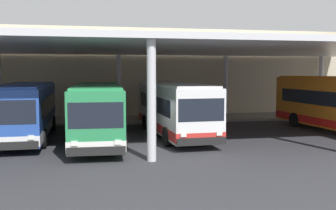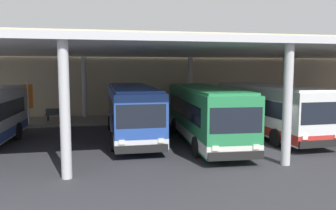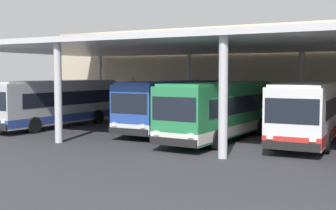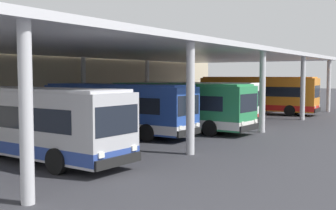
{
  "view_description": "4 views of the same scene",
  "coord_description": "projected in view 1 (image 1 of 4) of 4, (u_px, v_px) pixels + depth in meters",
  "views": [
    {
      "loc": [
        -2.84,
        -19.24,
        3.88
      ],
      "look_at": [
        2.3,
        4.87,
        1.79
      ],
      "focal_mm": 42.43,
      "sensor_mm": 36.0,
      "label": 1
    },
    {
      "loc": [
        -7.91,
        -15.54,
        4.18
      ],
      "look_at": [
        -3.81,
        4.71,
        1.97
      ],
      "focal_mm": 35.75,
      "sensor_mm": 36.0,
      "label": 2
    },
    {
      "loc": [
        6.88,
        -20.33,
        3.67
      ],
      "look_at": [
        -5.15,
        2.1,
        1.85
      ],
      "focal_mm": 47.47,
      "sensor_mm": 36.0,
      "label": 3
    },
    {
      "loc": [
        -26.28,
        -12.45,
        3.71
      ],
      "look_at": [
        -2.93,
        2.91,
        1.75
      ],
      "focal_mm": 45.26,
      "sensor_mm": 36.0,
      "label": 4
    }
  ],
  "objects": [
    {
      "name": "station_building_facade",
      "position": [
        117.0,
        73.0,
        33.97
      ],
      "size": [
        48.0,
        1.6,
        7.57
      ],
      "primitive_type": "cube",
      "color": "#C1B293",
      "rests_on": "ground"
    },
    {
      "name": "platform_kerb",
      "position": [
        121.0,
        120.0,
        31.12
      ],
      "size": [
        42.0,
        4.5,
        0.18
      ],
      "primitive_type": "cube",
      "color": "gray",
      "rests_on": "ground"
    },
    {
      "name": "bus_second_bay",
      "position": [
        26.0,
        110.0,
        22.8
      ],
      "size": [
        2.76,
        10.54,
        3.17
      ],
      "color": "#284CA8",
      "rests_on": "ground"
    },
    {
      "name": "bus_far_bay",
      "position": [
        174.0,
        108.0,
        23.89
      ],
      "size": [
        2.95,
        10.6,
        3.17
      ],
      "color": "white",
      "rests_on": "ground"
    },
    {
      "name": "canopy_shelter",
      "position": [
        130.0,
        49.0,
        24.59
      ],
      "size": [
        40.0,
        17.0,
        5.55
      ],
      "color": "silver",
      "rests_on": "ground"
    },
    {
      "name": "ground_plane",
      "position": [
        143.0,
        150.0,
        19.67
      ],
      "size": [
        200.0,
        200.0,
        0.0
      ],
      "primitive_type": "plane",
      "color": "#333338"
    },
    {
      "name": "bus_middle_bay",
      "position": [
        98.0,
        112.0,
        21.67
      ],
      "size": [
        3.1,
        10.65,
        3.17
      ],
      "color": "#28844C",
      "rests_on": "ground"
    }
  ]
}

